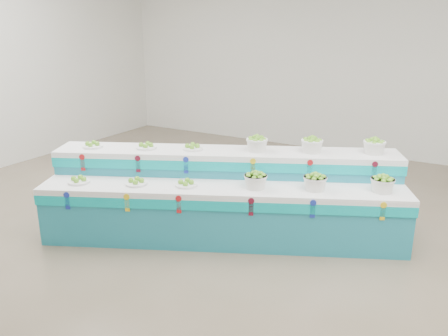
{
  "coord_description": "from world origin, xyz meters",
  "views": [
    {
      "loc": [
        2.62,
        -4.23,
        2.56
      ],
      "look_at": [
        -0.03,
        0.39,
        0.87
      ],
      "focal_mm": 36.55,
      "sensor_mm": 36.0,
      "label": 1
    }
  ],
  "objects_px": {
    "basket_lower_left": "(256,180)",
    "basket_upper_right": "(374,146)",
    "display_stand": "(224,195)",
    "plate_upper_mid": "(146,145)"
  },
  "relations": [
    {
      "from": "basket_lower_left",
      "to": "basket_upper_right",
      "type": "height_order",
      "value": "basket_upper_right"
    },
    {
      "from": "display_stand",
      "to": "plate_upper_mid",
      "type": "relative_size",
      "value": 16.53
    },
    {
      "from": "display_stand",
      "to": "basket_upper_right",
      "type": "bearing_deg",
      "value": 8.39
    },
    {
      "from": "basket_lower_left",
      "to": "basket_upper_right",
      "type": "relative_size",
      "value": 1.0
    },
    {
      "from": "plate_upper_mid",
      "to": "basket_upper_right",
      "type": "bearing_deg",
      "value": 24.89
    },
    {
      "from": "basket_upper_right",
      "to": "basket_lower_left",
      "type": "bearing_deg",
      "value": -134.55
    },
    {
      "from": "basket_lower_left",
      "to": "plate_upper_mid",
      "type": "xyz_separation_m",
      "value": [
        -1.52,
        -0.11,
        0.25
      ]
    },
    {
      "from": "plate_upper_mid",
      "to": "basket_upper_right",
      "type": "height_order",
      "value": "basket_upper_right"
    },
    {
      "from": "plate_upper_mid",
      "to": "display_stand",
      "type": "bearing_deg",
      "value": 10.16
    },
    {
      "from": "display_stand",
      "to": "basket_lower_left",
      "type": "xyz_separation_m",
      "value": [
        0.47,
        -0.08,
        0.31
      ]
    }
  ]
}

